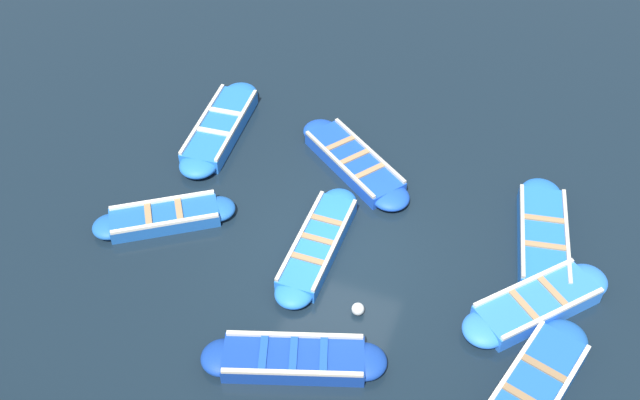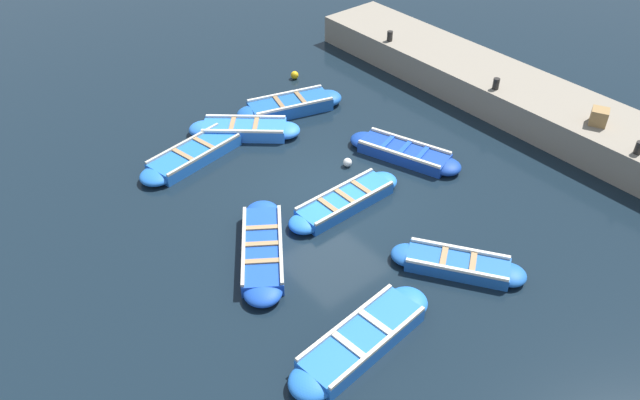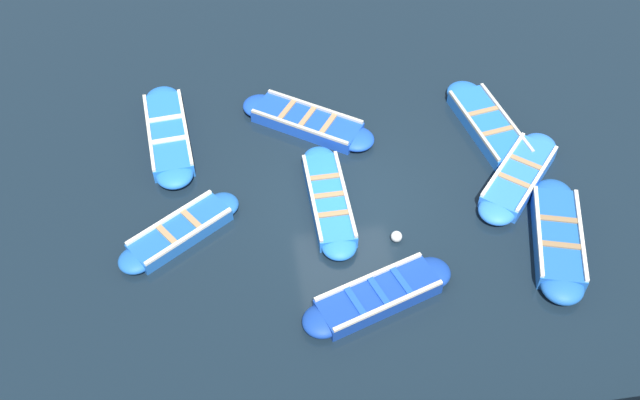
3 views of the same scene
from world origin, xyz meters
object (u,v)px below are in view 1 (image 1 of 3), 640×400
object	(u,v)px
boat_mid_row	(220,128)
boat_stern_in	(537,304)
boat_tucked	(543,238)
boat_centre	(318,245)
boat_outer_left	(354,162)
buoy_yellow_far	(358,309)
boat_far_corner	(294,359)
boat_alongside	(165,217)
boat_drifting	(533,389)

from	to	relation	value
boat_mid_row	boat_stern_in	xyz separation A→B (m)	(2.70, 8.22, 0.00)
boat_tucked	boat_centre	bearing A→B (deg)	-66.83
boat_centre	boat_tucked	distance (m)	4.79
boat_outer_left	boat_centre	bearing A→B (deg)	2.75
boat_centre	buoy_yellow_far	xyz separation A→B (m)	(1.27, 1.33, -0.04)
boat_far_corner	buoy_yellow_far	world-z (taller)	boat_far_corner
boat_stern_in	boat_tucked	xyz separation A→B (m)	(-1.84, -0.17, -0.02)
boat_far_corner	boat_mid_row	size ratio (longest dim) A/B	0.92
boat_alongside	buoy_yellow_far	world-z (taller)	boat_alongside
boat_alongside	boat_tucked	size ratio (longest dim) A/B	0.79
boat_outer_left	boat_mid_row	size ratio (longest dim) A/B	0.91
boat_far_corner	boat_centre	size ratio (longest dim) A/B	0.99
boat_far_corner	boat_drifting	bearing A→B (deg)	102.27
boat_centre	boat_alongside	bearing A→B (deg)	-82.54
boat_tucked	boat_alongside	bearing A→B (deg)	-73.39
boat_far_corner	boat_stern_in	xyz separation A→B (m)	(-2.86, 3.98, 0.01)
boat_alongside	boat_tucked	world-z (taller)	boat_tucked
boat_mid_row	boat_drifting	bearing A→B (deg)	61.24
boat_drifting	boat_alongside	size ratio (longest dim) A/B	1.22
boat_far_corner	buoy_yellow_far	bearing A→B (deg)	154.75
boat_outer_left	boat_mid_row	world-z (taller)	boat_mid_row
boat_mid_row	boat_tucked	xyz separation A→B (m)	(0.86, 8.05, -0.02)
boat_drifting	boat_mid_row	world-z (taller)	boat_drifting
buoy_yellow_far	boat_tucked	bearing A→B (deg)	135.70
boat_mid_row	boat_alongside	distance (m)	3.20
boat_mid_row	boat_alongside	bearing A→B (deg)	3.99
boat_outer_left	buoy_yellow_far	xyz separation A→B (m)	(3.99, 1.46, -0.04)
boat_far_corner	boat_stern_in	distance (m)	4.89
boat_drifting	buoy_yellow_far	bearing A→B (deg)	-100.14
buoy_yellow_far	boat_stern_in	bearing A→B (deg)	112.04
boat_tucked	boat_stern_in	bearing A→B (deg)	5.27
boat_drifting	boat_mid_row	size ratio (longest dim) A/B	0.95
boat_centre	boat_stern_in	world-z (taller)	boat_stern_in
boat_alongside	buoy_yellow_far	size ratio (longest dim) A/B	11.81
boat_outer_left	boat_drifting	bearing A→B (deg)	46.98
boat_mid_row	boat_centre	world-z (taller)	boat_mid_row
boat_mid_row	boat_tucked	size ratio (longest dim) A/B	1.01
boat_drifting	buoy_yellow_far	world-z (taller)	boat_drifting
boat_drifting	boat_stern_in	world-z (taller)	boat_drifting
boat_outer_left	boat_centre	xyz separation A→B (m)	(2.72, 0.13, -0.00)
boat_drifting	buoy_yellow_far	xyz separation A→B (m)	(-0.62, -3.49, -0.08)
boat_stern_in	boat_tucked	world-z (taller)	boat_stern_in
boat_outer_left	boat_centre	world-z (taller)	boat_outer_left
boat_far_corner	boat_alongside	bearing A→B (deg)	-120.42
boat_drifting	boat_tucked	xyz separation A→B (m)	(-3.78, -0.41, -0.03)
boat_alongside	boat_outer_left	bearing A→B (deg)	133.97
boat_far_corner	buoy_yellow_far	size ratio (longest dim) A/B	13.87
boat_stern_in	buoy_yellow_far	distance (m)	3.51
boat_outer_left	boat_alongside	size ratio (longest dim) A/B	1.17
boat_stern_in	boat_centre	bearing A→B (deg)	-89.42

